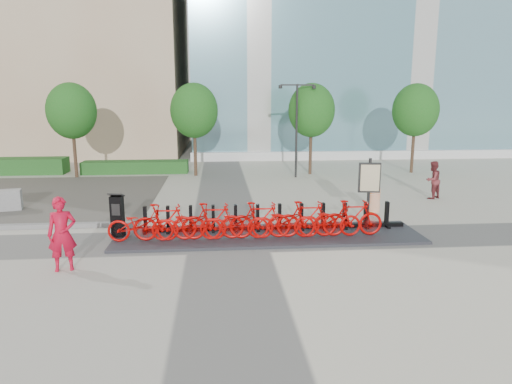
{
  "coord_description": "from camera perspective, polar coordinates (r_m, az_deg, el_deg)",
  "views": [
    {
      "loc": [
        -0.27,
        -13.44,
        4.34
      ],
      "look_at": [
        1.0,
        1.5,
        1.2
      ],
      "focal_mm": 32.0,
      "sensor_mm": 36.0,
      "label": 1
    }
  ],
  "objects": [
    {
      "name": "bike_9",
      "position": [
        14.49,
        11.97,
        -3.18
      ],
      "size": [
        1.9,
        0.54,
        1.14
      ],
      "primitive_type": "imported",
      "rotation": [
        0.0,
        0.0,
        1.57
      ],
      "color": "#BA0402",
      "rests_on": "dock_pad"
    },
    {
      "name": "tree_1",
      "position": [
        25.48,
        -7.75,
        10.03
      ],
      "size": [
        2.6,
        2.6,
        5.1
      ],
      "color": "#40291F",
      "rests_on": "ground"
    },
    {
      "name": "worker_red",
      "position": [
        12.5,
        -23.08,
        -4.86
      ],
      "size": [
        0.79,
        0.61,
        1.91
      ],
      "primitive_type": "imported",
      "rotation": [
        0.0,
        0.0,
        0.25
      ],
      "color": "red",
      "rests_on": "ground"
    },
    {
      "name": "bike_3",
      "position": [
        13.89,
        -5.4,
        -3.63
      ],
      "size": [
        1.9,
        0.54,
        1.14
      ],
      "primitive_type": "imported",
      "rotation": [
        0.0,
        0.0,
        1.57
      ],
      "color": "#BA0402",
      "rests_on": "dock_pad"
    },
    {
      "name": "ground",
      "position": [
        14.12,
        -3.55,
        -6.09
      ],
      "size": [
        120.0,
        120.0,
        0.0
      ],
      "primitive_type": "plane",
      "color": "beige"
    },
    {
      "name": "tree_3",
      "position": [
        27.83,
        19.31,
        9.63
      ],
      "size": [
        2.6,
        2.6,
        5.1
      ],
      "color": "#40291F",
      "rests_on": "ground"
    },
    {
      "name": "hedge_b",
      "position": [
        27.34,
        -14.79,
        3.04
      ],
      "size": [
        6.0,
        1.2,
        0.7
      ],
      "primitive_type": "cube",
      "color": "#154916",
      "rests_on": "ground"
    },
    {
      "name": "bike_7",
      "position": [
        14.15,
        6.37,
        -3.36
      ],
      "size": [
        1.9,
        0.54,
        1.14
      ],
      "primitive_type": "imported",
      "rotation": [
        0.0,
        0.0,
        1.57
      ],
      "color": "#BA0402",
      "rests_on": "dock_pad"
    },
    {
      "name": "bike_1",
      "position": [
        13.98,
        -11.32,
        -3.71
      ],
      "size": [
        1.9,
        0.54,
        1.14
      ],
      "primitive_type": "imported",
      "rotation": [
        0.0,
        0.0,
        1.57
      ],
      "color": "#BA0402",
      "rests_on": "dock_pad"
    },
    {
      "name": "tree_2",
      "position": [
        25.99,
        6.95,
        10.09
      ],
      "size": [
        2.6,
        2.6,
        5.1
      ],
      "color": "#40291F",
      "rests_on": "ground"
    },
    {
      "name": "map_sign",
      "position": [
        16.19,
        13.99,
        1.41
      ],
      "size": [
        0.75,
        0.22,
        2.28
      ],
      "rotation": [
        0.0,
        0.0,
        -0.14
      ],
      "color": "black",
      "rests_on": "ground"
    },
    {
      "name": "dock_pad",
      "position": [
        14.48,
        1.59,
        -5.45
      ],
      "size": [
        9.6,
        2.4,
        0.08
      ],
      "primitive_type": "cube",
      "color": "#2C2D34",
      "rests_on": "ground"
    },
    {
      "name": "bike_4",
      "position": [
        13.91,
        -2.42,
        -3.8
      ],
      "size": [
        1.95,
        0.68,
        1.03
      ],
      "primitive_type": "imported",
      "rotation": [
        0.0,
        0.0,
        1.57
      ],
      "color": "#BA0402",
      "rests_on": "dock_pad"
    },
    {
      "name": "tree_0",
      "position": [
        26.6,
        -22.07,
        9.36
      ],
      "size": [
        2.6,
        2.6,
        5.1
      ],
      "color": "#40291F",
      "rests_on": "ground"
    },
    {
      "name": "bike_0",
      "position": [
        14.09,
        -14.23,
        -3.96
      ],
      "size": [
        1.95,
        0.68,
        1.03
      ],
      "primitive_type": "imported",
      "rotation": [
        0.0,
        0.0,
        1.57
      ],
      "color": "#BA0402",
      "rests_on": "dock_pad"
    },
    {
      "name": "bike_8",
      "position": [
        14.32,
        9.2,
        -3.49
      ],
      "size": [
        1.95,
        0.68,
        1.03
      ],
      "primitive_type": "imported",
      "rotation": [
        0.0,
        0.0,
        1.57
      ],
      "color": "#BA0402",
      "rests_on": "dock_pad"
    },
    {
      "name": "glass_building",
      "position": [
        42.63,
        15.94,
        21.75
      ],
      "size": [
        32.0,
        16.0,
        24.0
      ],
      "primitive_type": "cube",
      "color": "teal",
      "rests_on": "ground"
    },
    {
      "name": "construction_barrel",
      "position": [
        18.04,
        14.51,
        -1.01
      ],
      "size": [
        0.5,
        0.5,
        0.9
      ],
      "primitive_type": "cylinder",
      "rotation": [
        0.0,
        0.0,
        0.08
      ],
      "color": "#E14C00",
      "rests_on": "ground"
    },
    {
      "name": "dock_rail_posts",
      "position": [
        14.81,
        1.63,
        -3.18
      ],
      "size": [
        8.02,
        0.5,
        0.85
      ],
      "primitive_type": null,
      "color": "black",
      "rests_on": "dock_pad"
    },
    {
      "name": "streetlamp",
      "position": [
        24.84,
        5.11,
        8.99
      ],
      "size": [
        2.0,
        0.2,
        5.0
      ],
      "color": "black",
      "rests_on": "ground"
    },
    {
      "name": "bike_5",
      "position": [
        13.94,
        0.54,
        -3.52
      ],
      "size": [
        1.9,
        0.54,
        1.14
      ],
      "primitive_type": "imported",
      "rotation": [
        0.0,
        0.0,
        1.57
      ],
      "color": "#BA0402",
      "rests_on": "dock_pad"
    },
    {
      "name": "pedestrian",
      "position": [
        21.11,
        21.21,
        1.42
      ],
      "size": [
        1.0,
        0.94,
        1.64
      ],
      "primitive_type": "imported",
      "rotation": [
        0.0,
        0.0,
        3.67
      ],
      "color": "maroon",
      "rests_on": "ground"
    },
    {
      "name": "kiosk",
      "position": [
        14.72,
        -16.94,
        -2.81
      ],
      "size": [
        0.48,
        0.42,
        1.4
      ],
      "rotation": [
        0.0,
        0.0,
        -0.15
      ],
      "color": "black",
      "rests_on": "dock_pad"
    },
    {
      "name": "bike_6",
      "position": [
        14.04,
        3.47,
        -3.67
      ],
      "size": [
        1.95,
        0.68,
        1.03
      ],
      "primitive_type": "imported",
      "rotation": [
        0.0,
        0.0,
        1.57
      ],
      "color": "#BA0402",
      "rests_on": "dock_pad"
    },
    {
      "name": "bike_2",
      "position": [
        13.93,
        -8.36,
        -3.9
      ],
      "size": [
        1.95,
        0.68,
        1.03
      ],
      "primitive_type": "imported",
      "rotation": [
        0.0,
        0.0,
        1.57
      ],
      "color": "#BA0402",
      "rests_on": "dock_pad"
    }
  ]
}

